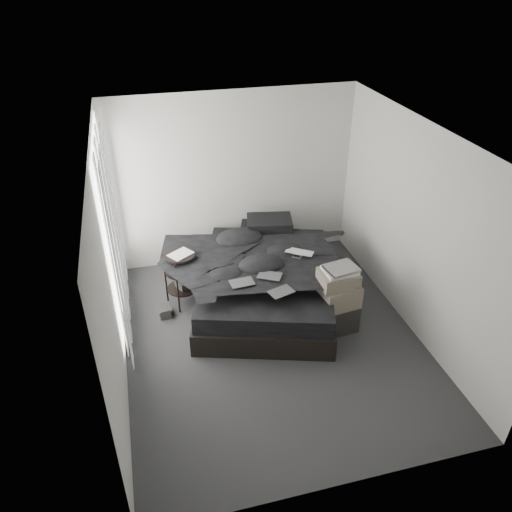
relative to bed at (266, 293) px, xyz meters
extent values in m
cube|color=#2D2E30|center=(-0.13, -0.76, -0.16)|extent=(3.60, 4.20, 0.01)
cube|color=white|center=(-0.13, -0.76, 2.44)|extent=(3.60, 4.20, 0.01)
cube|color=silver|center=(-0.13, 1.34, 1.14)|extent=(3.60, 0.01, 2.60)
cube|color=silver|center=(-0.13, -2.86, 1.14)|extent=(3.60, 0.01, 2.60)
cube|color=silver|center=(-1.93, -0.76, 1.14)|extent=(0.01, 4.20, 2.60)
cube|color=silver|center=(1.67, -0.76, 1.14)|extent=(0.01, 4.20, 2.60)
cube|color=white|center=(-1.91, 0.14, 1.19)|extent=(0.02, 2.00, 2.30)
cube|color=white|center=(-1.86, 0.14, 1.12)|extent=(0.06, 2.12, 2.48)
cube|color=black|center=(0.00, 0.00, 0.00)|extent=(2.34, 2.70, 0.31)
cube|color=black|center=(0.00, 0.00, 0.28)|extent=(2.25, 2.62, 0.24)
imported|color=black|center=(-0.02, -0.05, 0.53)|extent=(2.20, 2.37, 0.27)
cube|color=black|center=(0.21, 0.87, 0.48)|extent=(0.80, 0.65, 0.16)
cube|color=black|center=(0.28, 0.82, 0.63)|extent=(0.72, 0.56, 0.14)
imported|color=silver|center=(0.42, -0.07, 0.68)|extent=(0.44, 0.40, 0.03)
cube|color=black|center=(-0.45, -0.50, 0.67)|extent=(0.30, 0.21, 0.01)
cube|color=black|center=(-0.08, -0.44, 0.68)|extent=(0.34, 0.31, 0.01)
cube|color=black|center=(-0.04, -0.80, 0.69)|extent=(0.33, 0.27, 0.01)
cylinder|color=black|center=(-1.10, 0.28, 0.23)|extent=(0.56, 0.56, 0.78)
cube|color=white|center=(-1.09, 0.28, 0.63)|extent=(0.37, 0.35, 0.02)
cube|color=black|center=(-1.38, 0.06, -0.08)|extent=(0.16, 0.22, 0.15)
cube|color=black|center=(0.72, -0.74, 0.03)|extent=(0.53, 0.43, 0.38)
cube|color=#6D6256|center=(0.73, -0.75, 0.36)|extent=(0.52, 0.44, 0.29)
cube|color=#6D6256|center=(0.71, -0.74, 0.61)|extent=(0.46, 0.37, 0.20)
cube|color=silver|center=(0.72, -0.74, 0.73)|extent=(0.41, 0.33, 0.04)
cube|color=silver|center=(0.73, -0.75, 0.76)|extent=(0.42, 0.36, 0.04)
camera|label=1|loc=(-1.53, -5.36, 4.06)|focal=35.00mm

